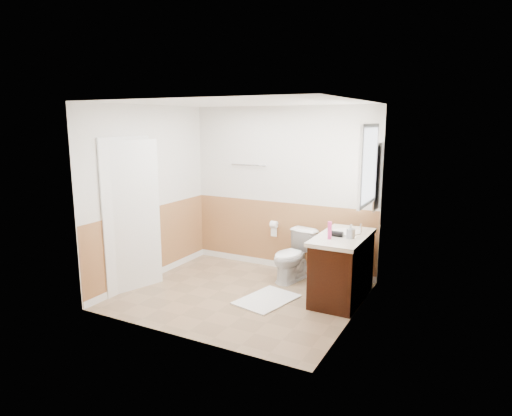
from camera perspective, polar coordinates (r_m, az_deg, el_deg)
The scene contains 32 objects.
floor at distance 6.03m, azimuth -1.98°, elevation -11.12°, with size 3.00×3.00×0.00m, color #8C7051.
ceiling at distance 5.58m, azimuth -2.16°, elevation 13.37°, with size 3.00×3.00×0.00m, color white.
wall_back at distance 6.81m, azimuth 3.36°, elevation 2.42°, with size 3.00×3.00×0.00m, color silver.
wall_front at distance 4.61m, azimuth -10.11°, elevation -1.98°, with size 3.00×3.00×0.00m, color silver.
wall_left at distance 6.54m, azimuth -13.57°, elevation 1.75°, with size 3.00×3.00×0.00m, color silver.
wall_right at distance 5.11m, azimuth 12.71°, elevation -0.80°, with size 3.00×3.00×0.00m, color silver.
wainscot_back at distance 6.96m, azimuth 3.25°, elevation -3.71°, with size 3.00×3.00×0.00m, color #B17847.
wainscot_front at distance 4.84m, azimuth -9.71°, elevation -10.62°, with size 3.00×3.00×0.00m, color #B17847.
wainscot_left at distance 6.69m, azimuth -13.20°, elevation -4.61°, with size 2.60×2.60×0.00m, color #B17847.
wainscot_right at distance 5.31m, azimuth 12.23°, elevation -8.72°, with size 2.60×2.60×0.00m, color #B17847.
toilet at distance 6.47m, azimuth 4.76°, elevation -6.15°, with size 0.41×0.71×0.73m, color white.
bath_mat at distance 5.86m, azimuth 1.39°, elevation -11.66°, with size 0.55×0.80×0.02m, color white.
vanity_cabinet at distance 5.89m, azimuth 10.98°, elevation -7.70°, with size 0.55×1.10×0.80m, color black.
vanity_knob_left at distance 5.84m, azimuth 7.91°, elevation -6.21°, with size 0.03×0.03×0.03m, color silver.
vanity_knob_right at distance 6.02m, azimuth 8.57°, elevation -5.70°, with size 0.03×0.03×0.03m, color silver.
countertop at distance 5.77m, azimuth 11.04°, elevation -3.69°, with size 0.60×1.15×0.05m, color beige.
sink_basin at distance 5.90m, azimuth 11.57°, elevation -3.03°, with size 0.36×0.36×0.02m, color white.
faucet at distance 5.84m, azimuth 13.29°, elevation -2.65°, with size 0.02×0.02×0.14m, color silver.
lotion_bottle at distance 5.53m, azimuth 9.42°, elevation -2.86°, with size 0.05×0.05×0.22m, color #E73B8D.
soap_dispenser at distance 5.62m, azimuth 12.07°, elevation -2.95°, with size 0.08×0.08×0.17m, color #9CA6B0.
hair_dryer_body at distance 5.68m, azimuth 10.40°, elevation -3.28°, with size 0.07×0.07×0.14m, color black.
hair_dryer_handle at distance 5.74m, azimuth 10.23°, elevation -3.45°, with size 0.03×0.03×0.07m, color black.
mirror_panel at distance 6.12m, azimuth 15.32°, elevation 3.88°, with size 0.02×0.35×0.90m, color silver.
window_frame at distance 5.61m, azimuth 14.21°, elevation 5.36°, with size 0.04×0.80×1.00m, color white.
window_glass at distance 5.60m, azimuth 14.37°, elevation 5.34°, with size 0.01×0.70×0.90m, color white.
door at distance 6.18m, azimuth -15.51°, elevation -1.04°, with size 0.05×0.80×2.04m, color white.
door_frame at distance 6.23m, azimuth -16.02°, elevation -0.88°, with size 0.02×0.92×2.10m, color white.
door_knob at distance 6.40m, azimuth -13.07°, elevation -1.16°, with size 0.06×0.06×0.06m, color silver.
towel_bar at distance 6.97m, azimuth -0.92°, elevation 5.53°, with size 0.02×0.02×0.62m, color silver.
tp_holder_bar at distance 6.90m, azimuth 2.31°, elevation -2.12°, with size 0.02×0.02×0.14m, color silver.
tp_roll at distance 6.90m, azimuth 2.31°, elevation -2.12°, with size 0.11×0.11×0.10m, color white.
tp_sheet at distance 6.92m, azimuth 2.30°, elevation -3.01°, with size 0.10×0.01×0.16m, color white.
Camera 1 is at (2.77, -4.84, 2.29)m, focal length 31.19 mm.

